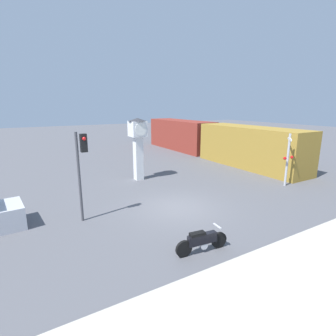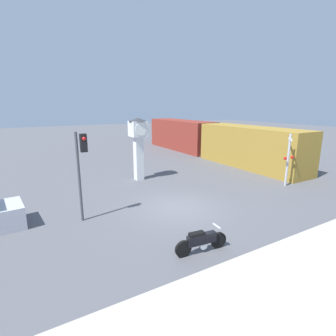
# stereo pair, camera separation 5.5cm
# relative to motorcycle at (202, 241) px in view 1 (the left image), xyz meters

# --- Properties ---
(ground_plane) EXTENTS (120.00, 120.00, 0.00)m
(ground_plane) POSITION_rel_motorcycle_xyz_m (1.48, 4.00, -0.44)
(ground_plane) COLOR #56565B
(motorcycle) EXTENTS (2.09, 0.46, 0.92)m
(motorcycle) POSITION_rel_motorcycle_xyz_m (0.00, 0.00, 0.00)
(motorcycle) COLOR black
(motorcycle) RESTS_ON ground_plane
(clock_tower) EXTENTS (1.26, 1.26, 4.32)m
(clock_tower) POSITION_rel_motorcycle_xyz_m (1.96, 9.85, 2.44)
(clock_tower) COLOR white
(clock_tower) RESTS_ON ground_plane
(freight_train) EXTENTS (2.80, 21.05, 3.40)m
(freight_train) POSITION_rel_motorcycle_xyz_m (11.86, 14.15, 1.26)
(freight_train) COLOR olive
(freight_train) RESTS_ON ground_plane
(traffic_light) EXTENTS (0.50, 0.35, 4.07)m
(traffic_light) POSITION_rel_motorcycle_xyz_m (-2.94, 4.90, 2.36)
(traffic_light) COLOR #47474C
(traffic_light) RESTS_ON ground_plane
(railroad_crossing_signal) EXTENTS (0.90, 0.82, 3.42)m
(railroad_crossing_signal) POSITION_rel_motorcycle_xyz_m (9.65, 3.61, 1.44)
(railroad_crossing_signal) COLOR #B7B7BC
(railroad_crossing_signal) RESTS_ON ground_plane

